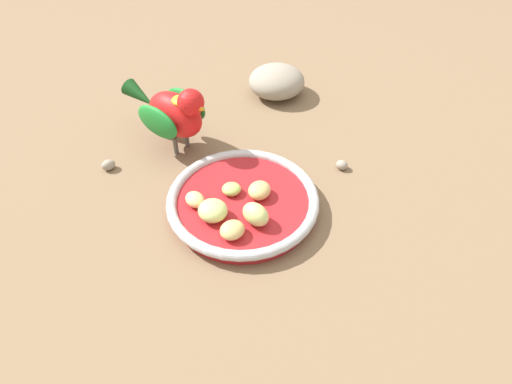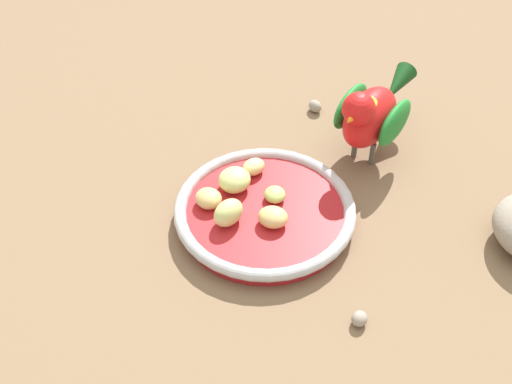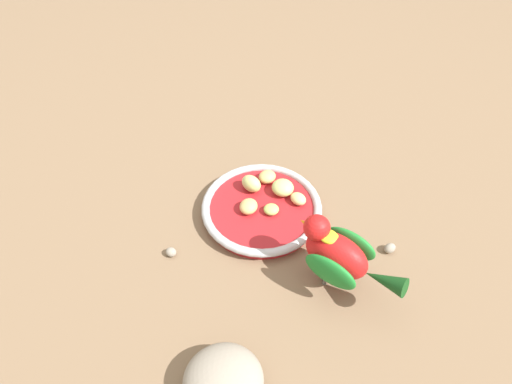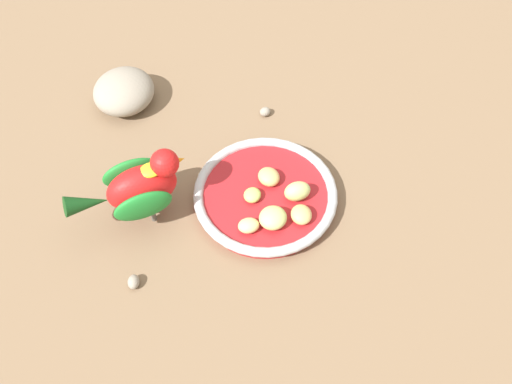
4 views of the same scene
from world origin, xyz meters
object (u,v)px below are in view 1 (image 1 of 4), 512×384
object	(u,v)px
feeding_bowl	(243,202)
apple_piece_5	(231,189)
parrot	(173,111)
apple_piece_0	(256,214)
apple_piece_1	(259,190)
rock_large	(277,81)
pebble_0	(342,165)
apple_piece_4	(195,200)
apple_piece_2	(213,211)
pebble_1	(108,165)
apple_piece_3	(232,230)

from	to	relation	value
feeding_bowl	apple_piece_5	xyz separation A→B (m)	(0.00, 0.02, 0.01)
parrot	apple_piece_0	bearing A→B (deg)	-17.84
apple_piece_0	apple_piece_1	size ratio (longest dim) A/B	1.12
rock_large	pebble_0	size ratio (longest dim) A/B	5.74
feeding_bowl	apple_piece_1	world-z (taller)	apple_piece_1
rock_large	pebble_0	xyz separation A→B (m)	(-0.16, -0.17, -0.02)
apple_piece_4	pebble_0	distance (m)	0.23
apple_piece_2	parrot	distance (m)	0.19
parrot	pebble_1	xyz separation A→B (m)	(-0.09, 0.07, -0.06)
feeding_bowl	rock_large	world-z (taller)	rock_large
apple_piece_5	pebble_1	bearing A→B (deg)	93.41
apple_piece_1	rock_large	size ratio (longest dim) A/B	0.33
apple_piece_2	apple_piece_4	bearing A→B (deg)	71.19
apple_piece_0	pebble_0	distance (m)	0.18
feeding_bowl	apple_piece_1	size ratio (longest dim) A/B	6.14
apple_piece_5	rock_large	distance (m)	0.29
apple_piece_2	apple_piece_4	distance (m)	0.04
parrot	rock_large	size ratio (longest dim) A/B	1.67
parrot	feeding_bowl	bearing A→B (deg)	-14.69
apple_piece_5	rock_large	world-z (taller)	rock_large
pebble_1	pebble_0	bearing A→B (deg)	-65.86
apple_piece_1	parrot	size ratio (longest dim) A/B	0.20
apple_piece_1	apple_piece_5	size ratio (longest dim) A/B	1.30
apple_piece_2	apple_piece_3	size ratio (longest dim) A/B	1.21
apple_piece_0	apple_piece_4	distance (m)	0.09
apple_piece_3	apple_piece_5	bearing A→B (deg)	27.14
apple_piece_0	apple_piece_3	xyz separation A→B (m)	(-0.03, 0.02, -0.01)
parrot	rock_large	distance (m)	0.23
apple_piece_2	apple_piece_4	size ratio (longest dim) A/B	1.32
feeding_bowl	apple_piece_4	bearing A→B (deg)	122.49
apple_piece_4	pebble_1	bearing A→B (deg)	80.75
rock_large	parrot	bearing A→B (deg)	158.50
apple_piece_2	pebble_0	distance (m)	0.22
apple_piece_2	parrot	bearing A→B (deg)	46.00
apple_piece_2	pebble_0	world-z (taller)	apple_piece_2
rock_large	pebble_1	world-z (taller)	rock_large
parrot	pebble_0	size ratio (longest dim) A/B	9.61
apple_piece_2	parrot	world-z (taller)	parrot
apple_piece_1	apple_piece_3	world-z (taller)	same
feeding_bowl	pebble_0	size ratio (longest dim) A/B	11.73
apple_piece_0	apple_piece_2	xyz separation A→B (m)	(-0.01, 0.05, -0.00)
feeding_bowl	apple_piece_5	size ratio (longest dim) A/B	7.97
apple_piece_1	pebble_1	xyz separation A→B (m)	(-0.02, 0.24, -0.02)
apple_piece_0	apple_piece_3	bearing A→B (deg)	151.03
feeding_bowl	apple_piece_4	size ratio (longest dim) A/B	7.05
apple_piece_4	pebble_0	xyz separation A→B (m)	(0.17, -0.16, -0.02)
pebble_1	parrot	bearing A→B (deg)	-38.11
apple_piece_3	parrot	size ratio (longest dim) A/B	0.19
parrot	pebble_0	bearing A→B (deg)	25.90
apple_piece_3	pebble_0	size ratio (longest dim) A/B	1.82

